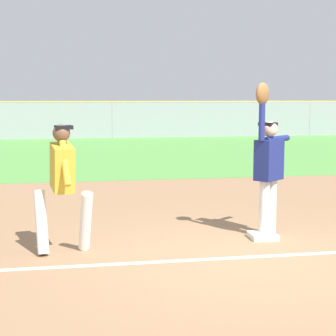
# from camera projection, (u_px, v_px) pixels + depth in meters

# --- Properties ---
(ground_plane) EXTENTS (73.68, 73.68, 0.00)m
(ground_plane) POSITION_uv_depth(u_px,v_px,m) (250.00, 258.00, 7.13)
(ground_plane) COLOR #936D4C
(outfield_grass) EXTENTS (44.13, 15.31, 0.01)m
(outfield_grass) POSITION_uv_depth(u_px,v_px,m) (128.00, 152.00, 21.52)
(outfield_grass) COLOR #549342
(outfield_grass) RESTS_ON ground_plane
(first_base) EXTENTS (0.39, 0.39, 0.08)m
(first_base) POSITION_uv_depth(u_px,v_px,m) (263.00, 236.00, 8.14)
(first_base) COLOR white
(first_base) RESTS_ON ground_plane
(fielder) EXTENTS (0.77, 0.64, 2.28)m
(fielder) POSITION_uv_depth(u_px,v_px,m) (268.00, 162.00, 8.16)
(fielder) COLOR silver
(fielder) RESTS_ON ground_plane
(runner) EXTENTS (0.80, 0.84, 1.72)m
(runner) POSITION_uv_depth(u_px,v_px,m) (63.00, 179.00, 7.26)
(runner) COLOR white
(runner) RESTS_ON ground_plane
(baseball) EXTENTS (0.07, 0.07, 0.07)m
(baseball) POSITION_uv_depth(u_px,v_px,m) (264.00, 126.00, 8.14)
(baseball) COLOR white
(outfield_fence) EXTENTS (44.21, 0.08, 1.93)m
(outfield_fence) POSITION_uv_depth(u_px,v_px,m) (112.00, 120.00, 28.87)
(outfield_fence) COLOR #93999E
(outfield_fence) RESTS_ON ground_plane
(parked_car_green) EXTENTS (4.43, 2.18, 1.25)m
(parked_car_green) POSITION_uv_depth(u_px,v_px,m) (15.00, 122.00, 32.68)
(parked_car_green) COLOR #1E6B33
(parked_car_green) RESTS_ON ground_plane
(parked_car_red) EXTENTS (4.41, 2.13, 1.25)m
(parked_car_red) POSITION_uv_depth(u_px,v_px,m) (111.00, 122.00, 33.46)
(parked_car_red) COLOR #B21E1E
(parked_car_red) RESTS_ON ground_plane
(parked_car_tan) EXTENTS (4.52, 2.35, 1.25)m
(parked_car_tan) POSITION_uv_depth(u_px,v_px,m) (187.00, 121.00, 34.11)
(parked_car_tan) COLOR tan
(parked_car_tan) RESTS_ON ground_plane
(parked_car_silver) EXTENTS (4.40, 2.13, 1.25)m
(parked_car_silver) POSITION_uv_depth(u_px,v_px,m) (273.00, 121.00, 34.92)
(parked_car_silver) COLOR #B7B7BC
(parked_car_silver) RESTS_ON ground_plane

